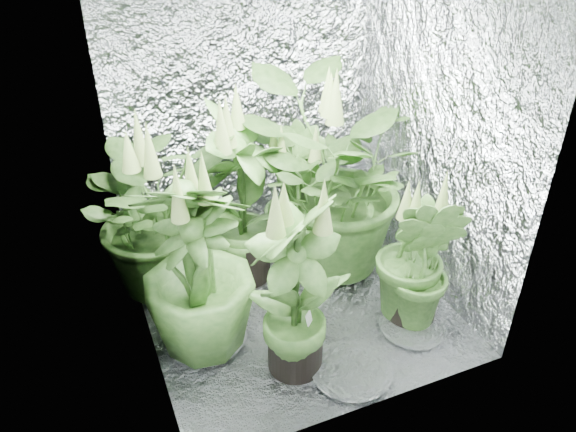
{
  "coord_description": "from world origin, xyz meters",
  "views": [
    {
      "loc": [
        -0.97,
        -2.25,
        2.11
      ],
      "look_at": [
        -0.03,
        0.0,
        0.58
      ],
      "focal_mm": 35.0,
      "sensor_mm": 36.0,
      "label": 1
    }
  ],
  "objects_px": {
    "plant_f": "(296,287)",
    "plant_g": "(418,260)",
    "plant_b": "(242,198)",
    "circulation_fan": "(341,210)",
    "plant_a": "(155,214)",
    "plant_d": "(197,267)",
    "plant_e": "(332,184)",
    "plant_c": "(293,200)"
  },
  "relations": [
    {
      "from": "plant_a",
      "to": "plant_e",
      "type": "height_order",
      "value": "plant_e"
    },
    {
      "from": "plant_b",
      "to": "plant_e",
      "type": "xyz_separation_m",
      "value": [
        0.48,
        -0.15,
        0.06
      ]
    },
    {
      "from": "plant_f",
      "to": "plant_g",
      "type": "distance_m",
      "value": 0.72
    },
    {
      "from": "plant_d",
      "to": "plant_e",
      "type": "bearing_deg",
      "value": 20.54
    },
    {
      "from": "plant_d",
      "to": "plant_e",
      "type": "xyz_separation_m",
      "value": [
        0.87,
        0.33,
        0.1
      ]
    },
    {
      "from": "plant_a",
      "to": "plant_e",
      "type": "xyz_separation_m",
      "value": [
        0.95,
        -0.25,
        0.11
      ]
    },
    {
      "from": "plant_d",
      "to": "plant_c",
      "type": "bearing_deg",
      "value": 36.38
    },
    {
      "from": "plant_c",
      "to": "plant_d",
      "type": "xyz_separation_m",
      "value": [
        -0.71,
        -0.52,
        0.08
      ]
    },
    {
      "from": "plant_a",
      "to": "plant_c",
      "type": "height_order",
      "value": "plant_a"
    },
    {
      "from": "circulation_fan",
      "to": "plant_d",
      "type": "bearing_deg",
      "value": -143.8
    },
    {
      "from": "plant_f",
      "to": "circulation_fan",
      "type": "xyz_separation_m",
      "value": [
        0.76,
        0.99,
        -0.33
      ]
    },
    {
      "from": "plant_d",
      "to": "plant_f",
      "type": "height_order",
      "value": "plant_d"
    },
    {
      "from": "plant_c",
      "to": "plant_g",
      "type": "distance_m",
      "value": 0.85
    },
    {
      "from": "plant_a",
      "to": "plant_d",
      "type": "height_order",
      "value": "plant_d"
    },
    {
      "from": "plant_c",
      "to": "plant_d",
      "type": "distance_m",
      "value": 0.89
    },
    {
      "from": "plant_c",
      "to": "plant_d",
      "type": "bearing_deg",
      "value": -143.62
    },
    {
      "from": "plant_d",
      "to": "circulation_fan",
      "type": "height_order",
      "value": "plant_d"
    },
    {
      "from": "plant_f",
      "to": "plant_g",
      "type": "xyz_separation_m",
      "value": [
        0.71,
        0.06,
        -0.09
      ]
    },
    {
      "from": "plant_f",
      "to": "plant_g",
      "type": "relative_size",
      "value": 1.2
    },
    {
      "from": "plant_f",
      "to": "plant_g",
      "type": "height_order",
      "value": "plant_f"
    },
    {
      "from": "plant_a",
      "to": "plant_g",
      "type": "xyz_separation_m",
      "value": [
        1.17,
        -0.82,
        -0.09
      ]
    },
    {
      "from": "plant_g",
      "to": "circulation_fan",
      "type": "height_order",
      "value": "plant_g"
    },
    {
      "from": "plant_d",
      "to": "circulation_fan",
      "type": "relative_size",
      "value": 2.72
    },
    {
      "from": "plant_a",
      "to": "circulation_fan",
      "type": "relative_size",
      "value": 2.72
    },
    {
      "from": "plant_b",
      "to": "plant_c",
      "type": "bearing_deg",
      "value": 8.66
    },
    {
      "from": "plant_c",
      "to": "plant_d",
      "type": "relative_size",
      "value": 0.86
    },
    {
      "from": "plant_d",
      "to": "plant_g",
      "type": "relative_size",
      "value": 1.21
    },
    {
      "from": "plant_c",
      "to": "plant_e",
      "type": "relative_size",
      "value": 0.71
    },
    {
      "from": "plant_a",
      "to": "plant_f",
      "type": "distance_m",
      "value": 0.99
    },
    {
      "from": "plant_e",
      "to": "plant_f",
      "type": "bearing_deg",
      "value": -128.07
    },
    {
      "from": "plant_g",
      "to": "plant_f",
      "type": "bearing_deg",
      "value": -174.96
    },
    {
      "from": "plant_a",
      "to": "plant_g",
      "type": "height_order",
      "value": "plant_a"
    },
    {
      "from": "plant_d",
      "to": "circulation_fan",
      "type": "distance_m",
      "value": 1.37
    },
    {
      "from": "plant_b",
      "to": "circulation_fan",
      "type": "relative_size",
      "value": 2.96
    },
    {
      "from": "plant_a",
      "to": "plant_b",
      "type": "distance_m",
      "value": 0.48
    },
    {
      "from": "plant_c",
      "to": "plant_d",
      "type": "height_order",
      "value": "plant_d"
    },
    {
      "from": "plant_g",
      "to": "plant_a",
      "type": "bearing_deg",
      "value": 145.05
    },
    {
      "from": "plant_d",
      "to": "plant_e",
      "type": "relative_size",
      "value": 0.83
    },
    {
      "from": "circulation_fan",
      "to": "plant_c",
      "type": "bearing_deg",
      "value": -154.16
    },
    {
      "from": "plant_b",
      "to": "plant_g",
      "type": "distance_m",
      "value": 1.01
    },
    {
      "from": "plant_a",
      "to": "plant_d",
      "type": "xyz_separation_m",
      "value": [
        0.09,
        -0.57,
        0.01
      ]
    },
    {
      "from": "plant_b",
      "to": "plant_f",
      "type": "height_order",
      "value": "plant_b"
    }
  ]
}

